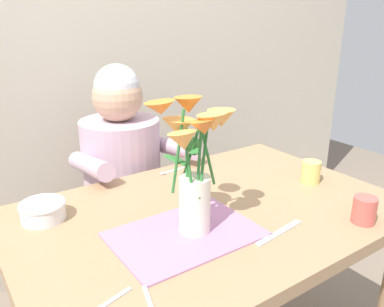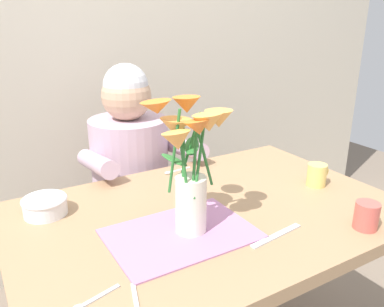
# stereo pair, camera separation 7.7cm
# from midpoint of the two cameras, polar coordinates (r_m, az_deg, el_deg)

# --- Properties ---
(wood_panel_backdrop) EXTENTS (4.00, 0.10, 2.50)m
(wood_panel_backdrop) POSITION_cam_midpoint_polar(r_m,az_deg,el_deg) (2.05, -13.07, 17.15)
(wood_panel_backdrop) COLOR beige
(wood_panel_backdrop) RESTS_ON ground_plane
(dining_table) EXTENTS (1.20, 0.80, 0.74)m
(dining_table) POSITION_cam_midpoint_polar(r_m,az_deg,el_deg) (1.29, 4.27, -12.08)
(dining_table) COLOR #9E7A56
(dining_table) RESTS_ON ground_plane
(seated_person) EXTENTS (0.45, 0.47, 1.14)m
(seated_person) POSITION_cam_midpoint_polar(r_m,az_deg,el_deg) (1.80, -7.53, -5.47)
(seated_person) COLOR #4C4C56
(seated_person) RESTS_ON ground_plane
(striped_placemat) EXTENTS (0.40, 0.28, 0.00)m
(striped_placemat) POSITION_cam_midpoint_polar(r_m,az_deg,el_deg) (1.11, 0.40, -11.68)
(striped_placemat) COLOR #B275A3
(striped_placemat) RESTS_ON dining_table
(flower_vase) EXTENTS (0.26, 0.22, 0.38)m
(flower_vase) POSITION_cam_midpoint_polar(r_m,az_deg,el_deg) (1.04, 1.80, -0.41)
(flower_vase) COLOR silver
(flower_vase) RESTS_ON dining_table
(ceramic_bowl) EXTENTS (0.14, 0.14, 0.06)m
(ceramic_bowl) POSITION_cam_midpoint_polar(r_m,az_deg,el_deg) (1.27, -19.06, -7.19)
(ceramic_bowl) COLOR white
(ceramic_bowl) RESTS_ON dining_table
(dinner_knife) EXTENTS (0.19, 0.04, 0.00)m
(dinner_knife) POSITION_cam_midpoint_polar(r_m,az_deg,el_deg) (1.14, 14.17, -11.58)
(dinner_knife) COLOR silver
(dinner_knife) RESTS_ON dining_table
(ceramic_mug) EXTENTS (0.09, 0.07, 0.08)m
(ceramic_mug) POSITION_cam_midpoint_polar(r_m,az_deg,el_deg) (1.48, 19.23, -2.97)
(ceramic_mug) COLOR #E5C666
(ceramic_mug) RESTS_ON dining_table
(tea_cup) EXTENTS (0.09, 0.07, 0.08)m
(tea_cup) POSITION_cam_midpoint_polar(r_m,az_deg,el_deg) (1.24, 25.83, -8.18)
(tea_cup) COLOR #CC564C
(tea_cup) RESTS_ON dining_table
(spoon_0) EXTENTS (0.12, 0.05, 0.01)m
(spoon_0) POSITION_cam_midpoint_polar(r_m,az_deg,el_deg) (0.90, -12.40, -20.50)
(spoon_0) COLOR silver
(spoon_0) RESTS_ON dining_table
(spoon_1) EXTENTS (0.05, 0.12, 0.01)m
(spoon_1) POSITION_cam_midpoint_polar(r_m,az_deg,el_deg) (0.88, -5.38, -21.50)
(spoon_1) COLOR silver
(spoon_1) RESTS_ON dining_table
(spoon_2) EXTENTS (0.12, 0.03, 0.01)m
(spoon_2) POSITION_cam_midpoint_polar(r_m,az_deg,el_deg) (1.52, -1.27, -2.64)
(spoon_2) COLOR silver
(spoon_2) RESTS_ON dining_table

